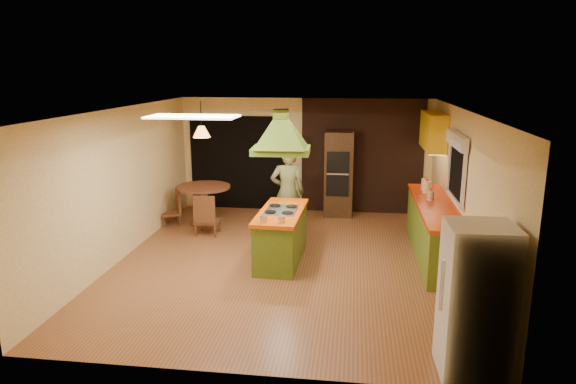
# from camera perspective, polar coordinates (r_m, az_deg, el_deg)

# --- Properties ---
(ground) EXTENTS (6.50, 6.50, 0.00)m
(ground) POSITION_cam_1_polar(r_m,az_deg,el_deg) (8.57, -0.25, -7.75)
(ground) COLOR #965931
(ground) RESTS_ON ground
(room_walls) EXTENTS (5.50, 6.50, 6.50)m
(room_walls) POSITION_cam_1_polar(r_m,az_deg,el_deg) (8.20, -0.26, 0.41)
(room_walls) COLOR #F9E8B2
(room_walls) RESTS_ON ground
(ceiling_plane) EXTENTS (6.50, 6.50, 0.00)m
(ceiling_plane) POSITION_cam_1_polar(r_m,az_deg,el_deg) (8.01, -0.27, 9.15)
(ceiling_plane) COLOR silver
(ceiling_plane) RESTS_ON room_walls
(brick_panel) EXTENTS (2.64, 0.03, 2.50)m
(brick_panel) POSITION_cam_1_polar(r_m,az_deg,el_deg) (11.31, 8.24, 3.91)
(brick_panel) COLOR #381E14
(brick_panel) RESTS_ON ground
(nook_opening) EXTENTS (2.20, 0.03, 2.10)m
(nook_opening) POSITION_cam_1_polar(r_m,az_deg,el_deg) (11.62, -5.49, 3.25)
(nook_opening) COLOR black
(nook_opening) RESTS_ON ground
(right_counter) EXTENTS (0.62, 3.05, 0.92)m
(right_counter) POSITION_cam_1_polar(r_m,az_deg,el_deg) (9.03, 15.91, -4.07)
(right_counter) COLOR olive
(right_counter) RESTS_ON ground
(upper_cabinets) EXTENTS (0.34, 1.40, 0.70)m
(upper_cabinets) POSITION_cam_1_polar(r_m,az_deg,el_deg) (10.30, 15.84, 6.54)
(upper_cabinets) COLOR yellow
(upper_cabinets) RESTS_ON room_walls
(window_right) EXTENTS (0.12, 1.35, 1.06)m
(window_right) POSITION_cam_1_polar(r_m,az_deg,el_deg) (8.58, 18.29, 3.86)
(window_right) COLOR black
(window_right) RESTS_ON room_walls
(fluor_panel) EXTENTS (1.20, 0.60, 0.03)m
(fluor_panel) POSITION_cam_1_polar(r_m,az_deg,el_deg) (7.09, -10.53, 8.23)
(fluor_panel) COLOR white
(fluor_panel) RESTS_ON ceiling_plane
(kitchen_island) EXTENTS (0.75, 1.73, 0.87)m
(kitchen_island) POSITION_cam_1_polar(r_m,az_deg,el_deg) (8.50, -0.76, -4.82)
(kitchen_island) COLOR #5B761D
(kitchen_island) RESTS_ON ground
(range_hood) EXTENTS (0.94, 0.70, 0.78)m
(range_hood) POSITION_cam_1_polar(r_m,az_deg,el_deg) (8.11, -0.80, 7.47)
(range_hood) COLOR #58771D
(range_hood) RESTS_ON ceiling_plane
(man) EXTENTS (0.70, 0.53, 1.74)m
(man) POSITION_cam_1_polar(r_m,az_deg,el_deg) (9.53, -0.04, -0.06)
(man) COLOR brown
(man) RESTS_ON ground
(refrigerator) EXTENTS (0.69, 0.65, 1.62)m
(refrigerator) POSITION_cam_1_polar(r_m,az_deg,el_deg) (5.68, 20.14, -11.26)
(refrigerator) COLOR white
(refrigerator) RESTS_ON ground
(wall_oven) EXTENTS (0.64, 0.63, 1.83)m
(wall_oven) POSITION_cam_1_polar(r_m,az_deg,el_deg) (11.09, 5.59, 2.04)
(wall_oven) COLOR #4B2E18
(wall_oven) RESTS_ON ground
(dining_table) EXTENTS (1.07, 1.07, 0.80)m
(dining_table) POSITION_cam_1_polar(r_m,az_deg,el_deg) (10.59, -9.30, -0.56)
(dining_table) COLOR brown
(dining_table) RESTS_ON ground
(chair_left) EXTENTS (0.53, 0.53, 0.71)m
(chair_left) POSITION_cam_1_polar(r_m,az_deg,el_deg) (10.77, -12.98, -1.66)
(chair_left) COLOR brown
(chair_left) RESTS_ON ground
(chair_near) EXTENTS (0.44, 0.44, 0.81)m
(chair_near) POSITION_cam_1_polar(r_m,az_deg,el_deg) (9.96, -8.94, -2.42)
(chair_near) COLOR brown
(chair_near) RESTS_ON ground
(pendant_lamp) EXTENTS (0.35, 0.35, 0.22)m
(pendant_lamp) POSITION_cam_1_polar(r_m,az_deg,el_deg) (10.35, -9.58, 6.62)
(pendant_lamp) COLOR #FF9E3F
(pendant_lamp) RESTS_ON ceiling_plane
(canister_large) EXTENTS (0.16, 0.16, 0.22)m
(canister_large) POSITION_cam_1_polar(r_m,az_deg,el_deg) (9.61, 15.19, 0.54)
(canister_large) COLOR #FFF7CD
(canister_large) RESTS_ON right_counter
(canister_medium) EXTENTS (0.19, 0.19, 0.21)m
(canister_medium) POSITION_cam_1_polar(r_m,az_deg,el_deg) (9.84, 15.01, 0.81)
(canister_medium) COLOR beige
(canister_medium) RESTS_ON right_counter
(canister_small) EXTENTS (0.15, 0.15, 0.16)m
(canister_small) POSITION_cam_1_polar(r_m,az_deg,el_deg) (9.14, 15.58, -0.34)
(canister_small) COLOR beige
(canister_small) RESTS_ON right_counter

